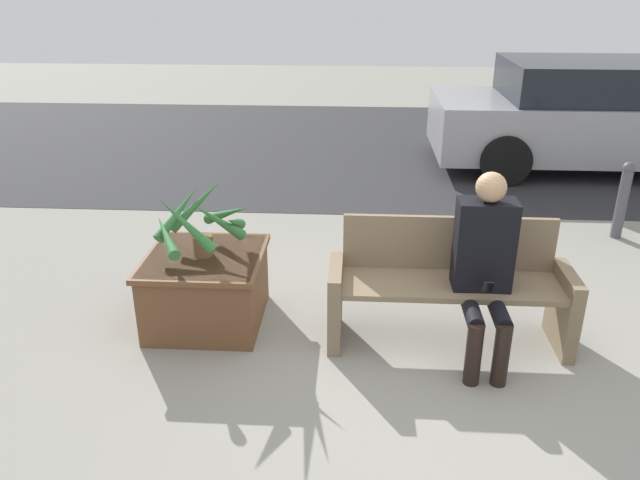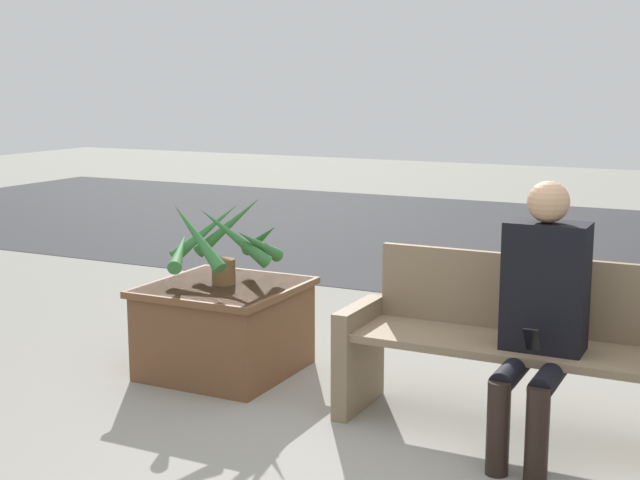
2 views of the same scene
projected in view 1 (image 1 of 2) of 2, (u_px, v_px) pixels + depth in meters
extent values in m
plane|color=gray|center=(423.00, 393.00, 3.93)|extent=(30.00, 30.00, 0.00)
cube|color=#2D2D30|center=(387.00, 146.00, 9.54)|extent=(20.00, 6.00, 0.01)
cube|color=#7A664C|center=(335.00, 303.00, 4.41)|extent=(0.09, 0.50, 0.57)
cube|color=#7A664C|center=(564.00, 310.00, 4.32)|extent=(0.09, 0.50, 0.57)
cube|color=#7A664C|center=(450.00, 285.00, 4.30)|extent=(1.50, 0.46, 0.04)
cube|color=#7A664C|center=(448.00, 243.00, 4.43)|extent=(1.50, 0.04, 0.40)
cube|color=black|center=(484.00, 245.00, 4.13)|extent=(0.38, 0.22, 0.62)
sphere|color=tan|center=(491.00, 187.00, 3.95)|extent=(0.20, 0.20, 0.20)
cylinder|color=black|center=(471.00, 309.00, 4.07)|extent=(0.11, 0.45, 0.11)
cylinder|color=black|center=(498.00, 310.00, 4.06)|extent=(0.11, 0.45, 0.11)
cylinder|color=black|center=(474.00, 354.00, 3.94)|extent=(0.10, 0.10, 0.43)
cylinder|color=black|center=(501.00, 355.00, 3.93)|extent=(0.10, 0.10, 0.43)
cube|color=black|center=(487.00, 288.00, 3.99)|extent=(0.07, 0.09, 0.12)
cube|color=brown|center=(207.00, 288.00, 4.64)|extent=(0.80, 0.82, 0.55)
cube|color=brown|center=(204.00, 258.00, 4.54)|extent=(0.85, 0.87, 0.04)
cylinder|color=brown|center=(203.00, 246.00, 4.51)|extent=(0.14, 0.14, 0.15)
cone|color=#2D6B33|center=(234.00, 222.00, 4.43)|extent=(0.10, 0.51, 0.29)
cone|color=#2D6B33|center=(227.00, 213.00, 4.60)|extent=(0.45, 0.39, 0.29)
cone|color=#2D6B33|center=(197.00, 204.00, 4.58)|extent=(0.44, 0.24, 0.41)
cone|color=#2D6B33|center=(179.00, 212.00, 4.53)|extent=(0.31, 0.46, 0.35)
cone|color=#2D6B33|center=(166.00, 235.00, 4.36)|extent=(0.32, 0.51, 0.18)
cone|color=#2D6B33|center=(186.00, 224.00, 4.24)|extent=(0.46, 0.20, 0.40)
cone|color=#2D6B33|center=(219.00, 221.00, 4.29)|extent=(0.35, 0.40, 0.40)
cube|color=#99999E|center=(591.00, 125.00, 8.31)|extent=(4.14, 1.80, 0.72)
cube|color=black|center=(591.00, 80.00, 8.08)|extent=(2.15, 1.66, 0.48)
cylinder|color=black|center=(505.00, 161.00, 7.66)|extent=(0.63, 0.18, 0.63)
cylinder|color=black|center=(480.00, 127.00, 9.31)|extent=(0.63, 0.18, 0.63)
cylinder|color=#4C4C51|center=(622.00, 205.00, 6.12)|extent=(0.10, 0.10, 0.69)
sphere|color=#4C4C51|center=(629.00, 168.00, 5.97)|extent=(0.11, 0.11, 0.11)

